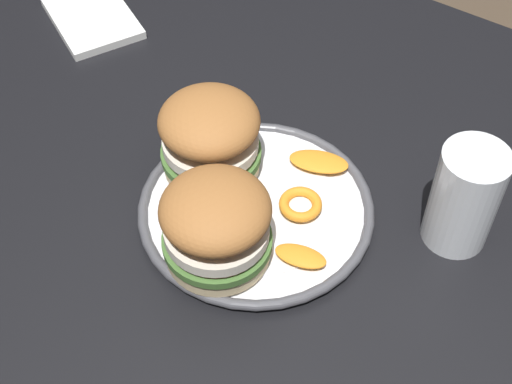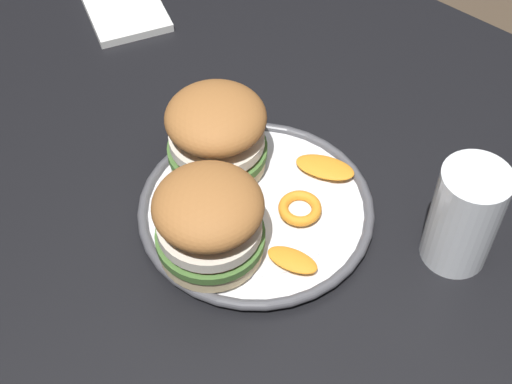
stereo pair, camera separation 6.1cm
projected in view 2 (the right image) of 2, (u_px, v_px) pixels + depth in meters
dining_table at (298, 253)px, 0.93m from camera, size 1.49×0.89×0.73m
dinner_plate at (256, 209)px, 0.85m from camera, size 0.27×0.27×0.02m
sandwich_half_left at (209, 220)px, 0.76m from camera, size 0.16×0.16×0.10m
sandwich_half_right at (216, 133)px, 0.84m from camera, size 0.16×0.16×0.10m
orange_peel_curled at (300, 208)px, 0.83m from camera, size 0.07×0.07×0.01m
orange_peel_strip_long at (325, 167)px, 0.87m from camera, size 0.08×0.06×0.01m
orange_peel_strip_short at (292, 260)px, 0.79m from camera, size 0.06×0.04×0.01m
drinking_glass at (463, 222)px, 0.78m from camera, size 0.07×0.07×0.13m
folded_napkin at (124, 8)px, 1.09m from camera, size 0.18×0.16×0.01m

